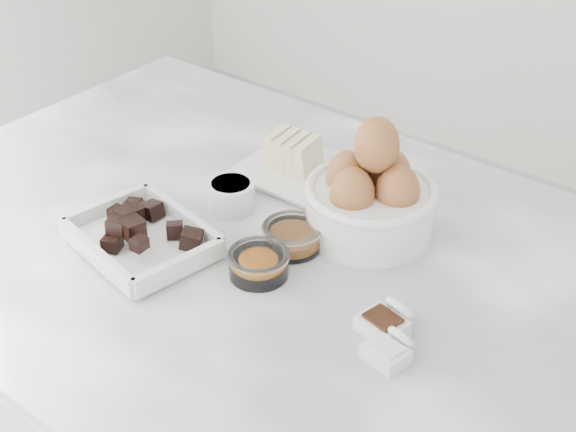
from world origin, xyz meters
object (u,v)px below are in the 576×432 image
Objects in this scene: chocolate_dish at (141,235)px; zest_bowl at (259,263)px; vanilla_spoon at (387,321)px; egg_bowl at (371,196)px; butter_plate at (295,161)px; salt_spoon at (390,349)px; sugar_ramekin at (231,194)px; honey_bowl at (292,236)px.

zest_bowl is at bearing 18.15° from chocolate_dish.
egg_bowl is at bearing 129.16° from vanilla_spoon.
butter_plate is at bearing 117.52° from zest_bowl.
egg_bowl is at bearing 128.67° from salt_spoon.
zest_bowl is at bearing 173.26° from salt_spoon.
sugar_ramekin is (0.03, 0.16, 0.00)m from chocolate_dish.
egg_bowl is 0.13m from honey_bowl.
salt_spoon is (0.35, -0.26, -0.01)m from butter_plate.
vanilla_spoon is (0.13, -0.17, -0.04)m from egg_bowl.
egg_bowl is 2.84× the size of salt_spoon.
sugar_ramekin is 1.09× the size of salt_spoon.
chocolate_dish is at bearing -100.64° from sugar_ramekin.
butter_plate is at bearing 83.96° from sugar_ramekin.
honey_bowl is at bearing 161.92° from vanilla_spoon.
chocolate_dish is 0.18m from zest_bowl.
butter_plate is (0.04, 0.29, 0.00)m from chocolate_dish.
sugar_ramekin is at bearing -158.75° from egg_bowl.
sugar_ramekin is 0.38m from salt_spoon.
salt_spoon is at bearing -37.37° from butter_plate.
egg_bowl is (0.23, 0.23, 0.04)m from chocolate_dish.
egg_bowl reaches higher than vanilla_spoon.
salt_spoon is (0.16, -0.20, -0.05)m from egg_bowl.
vanilla_spoon reaches higher than honey_bowl.
egg_bowl reaches higher than zest_bowl.
butter_plate is 1.97× the size of honey_bowl.
butter_plate reaches higher than chocolate_dish.
chocolate_dish is 0.33m from egg_bowl.
butter_plate is at bearing 142.63° from salt_spoon.
salt_spoon is at bearing -51.33° from egg_bowl.
sugar_ramekin is 0.38× the size of egg_bowl.
chocolate_dish reaches higher than salt_spoon.
zest_bowl is at bearing -36.13° from sugar_ramekin.
honey_bowl is (-0.06, -0.10, -0.04)m from egg_bowl.
vanilla_spoon is at bearing -50.84° from egg_bowl.
butter_plate is 0.14m from sugar_ramekin.
butter_plate is at bearing 161.76° from egg_bowl.
butter_plate is 0.20m from honey_bowl.
sugar_ramekin reaches higher than salt_spoon.
chocolate_dish is 2.67× the size of zest_bowl.
salt_spoon is (0.23, -0.10, -0.01)m from honey_bowl.
chocolate_dish is 2.61× the size of honey_bowl.
butter_plate is 2.53× the size of salt_spoon.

